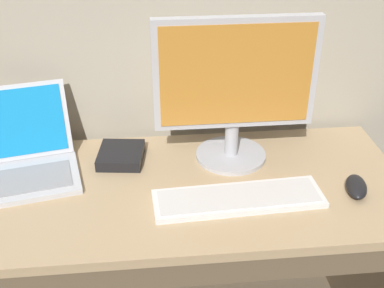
# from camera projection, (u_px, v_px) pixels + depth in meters

# --- Properties ---
(desk) EXTENTS (1.47, 0.60, 0.72)m
(desk) POSITION_uv_depth(u_px,v_px,m) (163.00, 239.00, 1.53)
(desk) COLOR tan
(desk) RESTS_ON ground
(laptop_silver) EXTENTS (0.36, 0.37, 0.23)m
(laptop_silver) POSITION_uv_depth(u_px,v_px,m) (25.00, 157.00, 1.49)
(laptop_silver) COLOR silver
(laptop_silver) RESTS_ON desk
(external_monitor) EXTENTS (0.48, 0.22, 0.46)m
(external_monitor) POSITION_uv_depth(u_px,v_px,m) (235.00, 86.00, 1.45)
(external_monitor) COLOR #B7B7BC
(external_monitor) RESTS_ON desk
(wired_keyboard) EXTENTS (0.49, 0.16, 0.02)m
(wired_keyboard) POSITION_uv_depth(u_px,v_px,m) (238.00, 198.00, 1.38)
(wired_keyboard) COLOR white
(wired_keyboard) RESTS_ON desk
(computer_mouse) EXTENTS (0.09, 0.13, 0.03)m
(computer_mouse) POSITION_uv_depth(u_px,v_px,m) (356.00, 187.00, 1.42)
(computer_mouse) COLOR black
(computer_mouse) RESTS_ON desk
(external_drive_box) EXTENTS (0.16, 0.17, 0.03)m
(external_drive_box) POSITION_uv_depth(u_px,v_px,m) (121.00, 155.00, 1.56)
(external_drive_box) COLOR black
(external_drive_box) RESTS_ON desk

